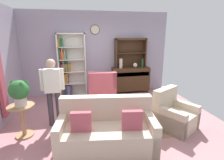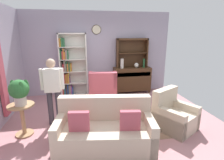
{
  "view_description": "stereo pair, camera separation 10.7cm",
  "coord_description": "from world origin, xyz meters",
  "px_view_note": "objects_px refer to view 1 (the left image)",
  "views": [
    {
      "loc": [
        -0.78,
        -3.98,
        2.1
      ],
      "look_at": [
        0.1,
        0.2,
        0.95
      ],
      "focal_mm": 28.21,
      "sensor_mm": 36.0,
      "label": 1
    },
    {
      "loc": [
        -0.68,
        -4.0,
        2.1
      ],
      "look_at": [
        0.1,
        0.2,
        0.95
      ],
      "focal_mm": 28.21,
      "sensor_mm": 36.0,
      "label": 2
    }
  ],
  "objects_px": {
    "sideboard": "(131,79)",
    "bottle_wine": "(142,63)",
    "person_reading": "(53,88)",
    "plant_stand": "(22,117)",
    "sideboard_hutch": "(130,49)",
    "wingback_chair": "(102,93)",
    "vase_tall": "(121,63)",
    "armchair_floral": "(174,115)",
    "couch_floral": "(107,130)",
    "vase_round": "(135,65)",
    "potted_plant_large": "(19,91)",
    "bookshelf": "(69,67)"
  },
  "relations": [
    {
      "from": "bookshelf",
      "to": "wingback_chair",
      "type": "xyz_separation_m",
      "value": [
        0.93,
        -1.06,
        -0.62
      ]
    },
    {
      "from": "wingback_chair",
      "to": "plant_stand",
      "type": "distance_m",
      "value": 2.25
    },
    {
      "from": "sideboard_hutch",
      "to": "wingback_chair",
      "type": "bearing_deg",
      "value": -137.32
    },
    {
      "from": "sideboard_hutch",
      "to": "bottle_wine",
      "type": "xyz_separation_m",
      "value": [
        0.39,
        -0.2,
        -0.48
      ]
    },
    {
      "from": "bottle_wine",
      "to": "vase_tall",
      "type": "bearing_deg",
      "value": 179.34
    },
    {
      "from": "sideboard",
      "to": "wingback_chair",
      "type": "height_order",
      "value": "wingback_chair"
    },
    {
      "from": "sideboard_hutch",
      "to": "vase_round",
      "type": "xyz_separation_m",
      "value": [
        0.13,
        -0.18,
        -0.55
      ]
    },
    {
      "from": "vase_round",
      "to": "bottle_wine",
      "type": "distance_m",
      "value": 0.27
    },
    {
      "from": "vase_round",
      "to": "plant_stand",
      "type": "relative_size",
      "value": 0.25
    },
    {
      "from": "person_reading",
      "to": "bottle_wine",
      "type": "bearing_deg",
      "value": 32.78
    },
    {
      "from": "plant_stand",
      "to": "potted_plant_large",
      "type": "relative_size",
      "value": 1.28
    },
    {
      "from": "couch_floral",
      "to": "bottle_wine",
      "type": "bearing_deg",
      "value": 57.6
    },
    {
      "from": "vase_tall",
      "to": "bottle_wine",
      "type": "xyz_separation_m",
      "value": [
        0.78,
        -0.01,
        -0.01
      ]
    },
    {
      "from": "bottle_wine",
      "to": "plant_stand",
      "type": "distance_m",
      "value": 4.1
    },
    {
      "from": "bookshelf",
      "to": "bottle_wine",
      "type": "bearing_deg",
      "value": -3.92
    },
    {
      "from": "bookshelf",
      "to": "vase_round",
      "type": "height_order",
      "value": "bookshelf"
    },
    {
      "from": "couch_floral",
      "to": "person_reading",
      "type": "distance_m",
      "value": 1.56
    },
    {
      "from": "vase_round",
      "to": "couch_floral",
      "type": "xyz_separation_m",
      "value": [
        -1.53,
        -2.84,
        -0.69
      ]
    },
    {
      "from": "vase_tall",
      "to": "person_reading",
      "type": "relative_size",
      "value": 0.21
    },
    {
      "from": "vase_tall",
      "to": "couch_floral",
      "type": "relative_size",
      "value": 0.17
    },
    {
      "from": "couch_floral",
      "to": "armchair_floral",
      "type": "height_order",
      "value": "couch_floral"
    },
    {
      "from": "sideboard_hutch",
      "to": "bottle_wine",
      "type": "distance_m",
      "value": 0.65
    },
    {
      "from": "vase_tall",
      "to": "wingback_chair",
      "type": "distance_m",
      "value": 1.38
    },
    {
      "from": "person_reading",
      "to": "sideboard_hutch",
      "type": "bearing_deg",
      "value": 39.65
    },
    {
      "from": "couch_floral",
      "to": "plant_stand",
      "type": "xyz_separation_m",
      "value": [
        -1.64,
        0.67,
        0.11
      ]
    },
    {
      "from": "couch_floral",
      "to": "wingback_chair",
      "type": "relative_size",
      "value": 1.81
    },
    {
      "from": "wingback_chair",
      "to": "bottle_wine",
      "type": "bearing_deg",
      "value": 29.51
    },
    {
      "from": "potted_plant_large",
      "to": "person_reading",
      "type": "height_order",
      "value": "person_reading"
    },
    {
      "from": "sideboard",
      "to": "bottle_wine",
      "type": "bearing_deg",
      "value": -12.89
    },
    {
      "from": "bottle_wine",
      "to": "sideboard_hutch",
      "type": "bearing_deg",
      "value": 153.04
    },
    {
      "from": "couch_floral",
      "to": "potted_plant_large",
      "type": "bearing_deg",
      "value": 158.38
    },
    {
      "from": "sideboard",
      "to": "bottle_wine",
      "type": "relative_size",
      "value": 4.14
    },
    {
      "from": "vase_round",
      "to": "armchair_floral",
      "type": "height_order",
      "value": "vase_round"
    },
    {
      "from": "vase_round",
      "to": "wingback_chair",
      "type": "bearing_deg",
      "value": -145.17
    },
    {
      "from": "wingback_chair",
      "to": "vase_tall",
      "type": "bearing_deg",
      "value": 48.7
    },
    {
      "from": "sideboard_hutch",
      "to": "wingback_chair",
      "type": "height_order",
      "value": "sideboard_hutch"
    },
    {
      "from": "bookshelf",
      "to": "sideboard",
      "type": "bearing_deg",
      "value": -2.23
    },
    {
      "from": "person_reading",
      "to": "wingback_chair",
      "type": "bearing_deg",
      "value": 36.55
    },
    {
      "from": "armchair_floral",
      "to": "person_reading",
      "type": "relative_size",
      "value": 0.67
    },
    {
      "from": "vase_tall",
      "to": "couch_floral",
      "type": "distance_m",
      "value": 3.1
    },
    {
      "from": "sideboard",
      "to": "bottle_wine",
      "type": "height_order",
      "value": "bottle_wine"
    },
    {
      "from": "person_reading",
      "to": "plant_stand",
      "type": "bearing_deg",
      "value": -151.08
    },
    {
      "from": "plant_stand",
      "to": "person_reading",
      "type": "distance_m",
      "value": 0.85
    },
    {
      "from": "vase_tall",
      "to": "vase_round",
      "type": "xyz_separation_m",
      "value": [
        0.52,
        0.01,
        -0.08
      ]
    },
    {
      "from": "couch_floral",
      "to": "wingback_chair",
      "type": "bearing_deg",
      "value": 83.43
    },
    {
      "from": "armchair_floral",
      "to": "potted_plant_large",
      "type": "height_order",
      "value": "potted_plant_large"
    },
    {
      "from": "wingback_chair",
      "to": "plant_stand",
      "type": "xyz_separation_m",
      "value": [
        -1.86,
        -1.27,
        0.04
      ]
    },
    {
      "from": "sideboard",
      "to": "armchair_floral",
      "type": "relative_size",
      "value": 1.24
    },
    {
      "from": "sideboard",
      "to": "plant_stand",
      "type": "bearing_deg",
      "value": -143.58
    },
    {
      "from": "vase_round",
      "to": "bottle_wine",
      "type": "height_order",
      "value": "bottle_wine"
    }
  ]
}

